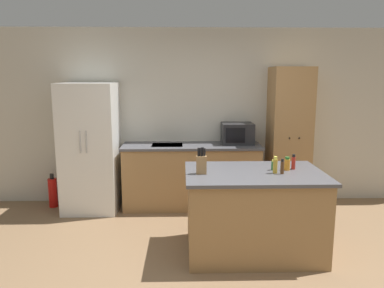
# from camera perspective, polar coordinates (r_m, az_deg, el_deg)

# --- Properties ---
(ground_plane) EXTENTS (14.00, 14.00, 0.00)m
(ground_plane) POSITION_cam_1_polar(r_m,az_deg,el_deg) (3.84, 6.03, -19.51)
(ground_plane) COLOR #846647
(wall_back) EXTENTS (7.20, 0.06, 2.60)m
(wall_back) POSITION_cam_1_polar(r_m,az_deg,el_deg) (5.68, 3.24, 4.18)
(wall_back) COLOR beige
(wall_back) RESTS_ON ground_plane
(refrigerator) EXTENTS (0.75, 0.74, 1.81)m
(refrigerator) POSITION_cam_1_polar(r_m,az_deg,el_deg) (5.49, -15.21, -0.53)
(refrigerator) COLOR white
(refrigerator) RESTS_ON ground_plane
(back_counter) EXTENTS (2.00, 0.63, 0.93)m
(back_counter) POSITION_cam_1_polar(r_m,az_deg,el_deg) (5.50, -0.06, -4.85)
(back_counter) COLOR #9E7547
(back_counter) RESTS_ON ground_plane
(pantry_cabinet) EXTENTS (0.56, 0.55, 2.03)m
(pantry_cabinet) POSITION_cam_1_polar(r_m,az_deg,el_deg) (5.63, 14.52, 0.90)
(pantry_cabinet) COLOR #9E7547
(pantry_cabinet) RESTS_ON ground_plane
(kitchen_island) EXTENTS (1.47, 1.00, 0.90)m
(kitchen_island) POSITION_cam_1_polar(r_m,az_deg,el_deg) (4.18, 9.31, -10.17)
(kitchen_island) COLOR #9E7547
(kitchen_island) RESTS_ON ground_plane
(microwave) EXTENTS (0.45, 0.39, 0.30)m
(microwave) POSITION_cam_1_polar(r_m,az_deg,el_deg) (5.51, 6.91, 1.62)
(microwave) COLOR #232326
(microwave) RESTS_ON back_counter
(knife_block) EXTENTS (0.11, 0.07, 0.28)m
(knife_block) POSITION_cam_1_polar(r_m,az_deg,el_deg) (3.88, 1.44, -3.05)
(knife_block) COLOR #9E7547
(knife_block) RESTS_ON kitchen_island
(spice_bottle_tall_dark) EXTENTS (0.04, 0.04, 0.11)m
(spice_bottle_tall_dark) POSITION_cam_1_polar(r_m,az_deg,el_deg) (4.14, 12.25, -3.18)
(spice_bottle_tall_dark) COLOR #337033
(spice_bottle_tall_dark) RESTS_ON kitchen_island
(spice_bottle_short_red) EXTENTS (0.05, 0.05, 0.18)m
(spice_bottle_short_red) POSITION_cam_1_polar(r_m,az_deg,el_deg) (4.00, 12.57, -3.20)
(spice_bottle_short_red) COLOR gold
(spice_bottle_short_red) RESTS_ON kitchen_island
(spice_bottle_amber_oil) EXTENTS (0.04, 0.04, 0.16)m
(spice_bottle_amber_oil) POSITION_cam_1_polar(r_m,az_deg,el_deg) (3.99, 13.59, -3.42)
(spice_bottle_amber_oil) COLOR #563319
(spice_bottle_amber_oil) RESTS_ON kitchen_island
(spice_bottle_green_herb) EXTENTS (0.06, 0.06, 0.15)m
(spice_bottle_green_herb) POSITION_cam_1_polar(r_m,az_deg,el_deg) (4.16, 14.29, -2.97)
(spice_bottle_green_herb) COLOR orange
(spice_bottle_green_herb) RESTS_ON kitchen_island
(spice_bottle_pale_salt) EXTENTS (0.04, 0.04, 0.17)m
(spice_bottle_pale_salt) POSITION_cam_1_polar(r_m,az_deg,el_deg) (4.22, 15.20, -2.71)
(spice_bottle_pale_salt) COLOR #B2281E
(spice_bottle_pale_salt) RESTS_ON kitchen_island
(fire_extinguisher) EXTENTS (0.13, 0.13, 0.50)m
(fire_extinguisher) POSITION_cam_1_polar(r_m,az_deg,el_deg) (5.91, -20.44, -6.89)
(fire_extinguisher) COLOR red
(fire_extinguisher) RESTS_ON ground_plane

